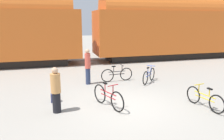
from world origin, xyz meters
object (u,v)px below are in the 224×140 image
Objects in this scene: bicycle_maroon at (108,97)px; bicycle_black at (117,74)px; freight_train at (87,26)px; bicycle_blue at (149,76)px; person_in_tan at (56,90)px; person_in_red at (88,66)px; backpack at (54,98)px; bicycle_yellow at (204,99)px.

bicycle_maroon reaches higher than bicycle_black.
freight_train is at bearing 85.33° from bicycle_maroon.
person_in_tan is at bearing -150.78° from bicycle_blue.
person_in_red reaches higher than bicycle_maroon.
freight_train is 8.89m from backpack.
bicycle_blue is at bearing -41.05° from person_in_red.
person_in_red is at bearing 94.11° from bicycle_maroon.
person_in_tan is (-2.60, -9.11, -1.97)m from freight_train.
freight_train reaches higher than bicycle_yellow.
person_in_tan is at bearing -134.10° from bicycle_black.
person_in_red is at bearing -99.33° from freight_train.
bicycle_maroon is 3.58m from bicycle_black.
bicycle_yellow is at bearing -82.15° from bicycle_blue.
bicycle_yellow is at bearing -64.64° from bicycle_black.
person_in_tan reaches higher than bicycle_black.
person_in_tan is at bearing 179.32° from bicycle_maroon.
freight_train reaches higher than person_in_red.
bicycle_maroon is at bearing 163.23° from bicycle_yellow.
bicycle_black is at bearing 68.05° from bicycle_maroon.
bicycle_blue is at bearing 18.47° from backpack.
person_in_red is (-0.98, -5.94, -1.86)m from freight_train.
bicycle_blue is 0.68× the size of person_in_red.
freight_train is 78.64× the size of backpack.
bicycle_maroon is 3.93m from bicycle_blue.
bicycle_blue is 0.69× the size of bicycle_yellow.
bicycle_black is 1.44× the size of bicycle_blue.
bicycle_yellow is (0.51, -3.70, -0.01)m from bicycle_blue.
bicycle_maroon reaches higher than bicycle_blue.
bicycle_blue is 5.07m from backpack.
bicycle_maroon is 3.55m from bicycle_yellow.
backpack is (-1.92, 1.07, -0.23)m from bicycle_maroon.
backpack is at bearing -160.06° from person_in_red.
person_in_red reaches higher than bicycle_black.
bicycle_black is at bearing 157.43° from bicycle_blue.
bicycle_blue reaches higher than backpack.
bicycle_yellow is (3.39, -1.02, -0.03)m from bicycle_maroon.
person_in_red is at bearing 130.66° from bicycle_yellow.
bicycle_black is at bearing -27.10° from person_in_red.
bicycle_black is 0.97× the size of person_in_red.
person_in_tan is at bearing 168.74° from bicycle_yellow.
freight_train is at bearing 95.79° from bicycle_black.
bicycle_maroon is (-0.75, -9.14, -2.39)m from freight_train.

